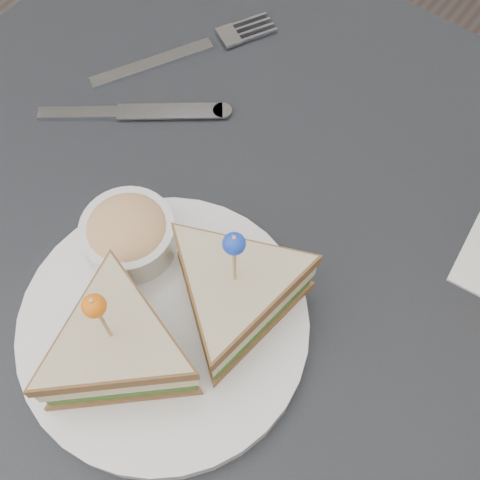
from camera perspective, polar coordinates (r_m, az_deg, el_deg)
name	(u,v)px	position (r m, az deg, el deg)	size (l,w,h in m)	color
ground_plane	(233,428)	(1.26, -0.67, -17.41)	(3.50, 3.50, 0.00)	#3F3833
table	(226,300)	(0.61, -1.32, -5.74)	(0.80, 0.80, 0.75)	black
plate_meal	(169,312)	(0.48, -6.73, -6.83)	(0.29, 0.29, 0.14)	white
cutlery_fork	(193,49)	(0.69, -4.43, 17.64)	(0.12, 0.20, 0.01)	white
cutlery_knife	(126,112)	(0.64, -10.75, 11.81)	(0.17, 0.14, 0.01)	silver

